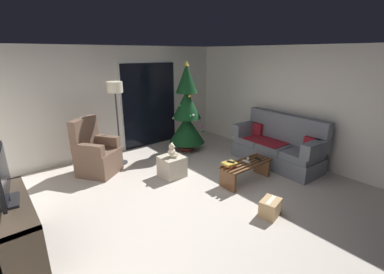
# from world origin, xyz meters

# --- Properties ---
(ground_plane) EXTENTS (7.00, 7.00, 0.00)m
(ground_plane) POSITION_xyz_m (0.00, 0.00, 0.00)
(ground_plane) COLOR #BCB2A8
(wall_back) EXTENTS (5.72, 0.12, 2.50)m
(wall_back) POSITION_xyz_m (0.00, 3.06, 1.25)
(wall_back) COLOR silver
(wall_back) RESTS_ON ground
(wall_right) EXTENTS (0.12, 6.00, 2.50)m
(wall_right) POSITION_xyz_m (2.86, 0.00, 1.25)
(wall_right) COLOR silver
(wall_right) RESTS_ON ground
(patio_door_frame) EXTENTS (1.60, 0.02, 2.20)m
(patio_door_frame) POSITION_xyz_m (0.85, 2.99, 1.10)
(patio_door_frame) COLOR silver
(patio_door_frame) RESTS_ON ground
(patio_door_glass) EXTENTS (1.50, 0.02, 2.10)m
(patio_door_glass) POSITION_xyz_m (0.85, 2.97, 1.05)
(patio_door_glass) COLOR black
(patio_door_glass) RESTS_ON ground
(couch) EXTENTS (0.87, 1.97, 1.08)m
(couch) POSITION_xyz_m (2.32, 0.10, 0.40)
(couch) COLOR slate
(couch) RESTS_ON ground
(coffee_table) EXTENTS (1.10, 0.40, 0.39)m
(coffee_table) POSITION_xyz_m (1.12, -0.03, 0.26)
(coffee_table) COLOR brown
(coffee_table) RESTS_ON ground
(remote_black) EXTENTS (0.08, 0.16, 0.02)m
(remote_black) POSITION_xyz_m (1.41, -0.07, 0.40)
(remote_black) COLOR black
(remote_black) RESTS_ON coffee_table
(remote_silver) EXTENTS (0.15, 0.13, 0.02)m
(remote_silver) POSITION_xyz_m (1.25, 0.05, 0.40)
(remote_silver) COLOR #ADADB2
(remote_silver) RESTS_ON coffee_table
(remote_white) EXTENTS (0.05, 0.16, 0.02)m
(remote_white) POSITION_xyz_m (1.13, -0.02, 0.40)
(remote_white) COLOR silver
(remote_white) RESTS_ON coffee_table
(book_stack) EXTENTS (0.25, 0.22, 0.07)m
(book_stack) POSITION_xyz_m (0.75, 0.05, 0.43)
(book_stack) COLOR #A32D28
(book_stack) RESTS_ON coffee_table
(cell_phone) EXTENTS (0.12, 0.16, 0.01)m
(cell_phone) POSITION_xyz_m (0.78, 0.05, 0.47)
(cell_phone) COLOR black
(cell_phone) RESTS_ON book_stack
(christmas_tree) EXTENTS (0.87, 0.87, 2.17)m
(christmas_tree) POSITION_xyz_m (1.29, 2.01, 0.95)
(christmas_tree) COLOR #4C1E19
(christmas_tree) RESTS_ON ground
(armchair) EXTENTS (0.95, 0.96, 1.13)m
(armchair) POSITION_xyz_m (-0.93, 2.11, 0.40)
(armchair) COLOR brown
(armchair) RESTS_ON ground
(floor_lamp) EXTENTS (0.32, 0.32, 1.78)m
(floor_lamp) POSITION_xyz_m (-0.35, 2.28, 1.51)
(floor_lamp) COLOR #2D2D30
(floor_lamp) RESTS_ON ground
(media_shelf) EXTENTS (0.40, 1.40, 0.75)m
(media_shelf) POSITION_xyz_m (-2.53, 0.32, 0.35)
(media_shelf) COLOR #382D23
(media_shelf) RESTS_ON ground
(television) EXTENTS (0.25, 0.84, 0.61)m
(television) POSITION_xyz_m (-2.50, 0.37, 1.06)
(television) COLOR black
(television) RESTS_ON media_shelf
(ottoman) EXTENTS (0.44, 0.44, 0.41)m
(ottoman) POSITION_xyz_m (0.16, 1.04, 0.21)
(ottoman) COLOR #B2A893
(ottoman) RESTS_ON ground
(teddy_bear_cream) EXTENTS (0.21, 0.22, 0.29)m
(teddy_bear_cream) POSITION_xyz_m (0.17, 1.03, 0.53)
(teddy_bear_cream) COLOR beige
(teddy_bear_cream) RESTS_ON ottoman
(cardboard_box_taped_mid_floor) EXTENTS (0.38, 0.32, 0.26)m
(cardboard_box_taped_mid_floor) POSITION_xyz_m (0.54, -0.99, 0.13)
(cardboard_box_taped_mid_floor) COLOR tan
(cardboard_box_taped_mid_floor) RESTS_ON ground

